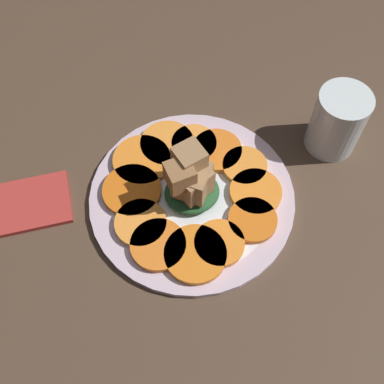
% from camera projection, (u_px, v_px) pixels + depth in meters
% --- Properties ---
extents(table_slab, '(1.20, 1.20, 0.02)m').
position_uv_depth(table_slab, '(192.00, 202.00, 0.71)').
color(table_slab, '#4C3828').
rests_on(table_slab, ground).
extents(plate, '(0.30, 0.30, 0.01)m').
position_uv_depth(plate, '(192.00, 197.00, 0.70)').
color(plate, silver).
rests_on(plate, table_slab).
extents(carrot_slice_0, '(0.08, 0.08, 0.01)m').
position_uv_depth(carrot_slice_0, '(167.00, 144.00, 0.74)').
color(carrot_slice_0, orange).
rests_on(carrot_slice_0, plate).
extents(carrot_slice_1, '(0.09, 0.09, 0.01)m').
position_uv_depth(carrot_slice_1, '(142.00, 160.00, 0.72)').
color(carrot_slice_1, orange).
rests_on(carrot_slice_1, plate).
extents(carrot_slice_2, '(0.09, 0.09, 0.01)m').
position_uv_depth(carrot_slice_2, '(132.00, 190.00, 0.70)').
color(carrot_slice_2, orange).
rests_on(carrot_slice_2, plate).
extents(carrot_slice_3, '(0.07, 0.07, 0.01)m').
position_uv_depth(carrot_slice_3, '(141.00, 223.00, 0.67)').
color(carrot_slice_3, orange).
rests_on(carrot_slice_3, plate).
extents(carrot_slice_4, '(0.08, 0.08, 0.01)m').
position_uv_depth(carrot_slice_4, '(158.00, 245.00, 0.65)').
color(carrot_slice_4, orange).
rests_on(carrot_slice_4, plate).
extents(carrot_slice_5, '(0.09, 0.09, 0.01)m').
position_uv_depth(carrot_slice_5, '(195.00, 254.00, 0.65)').
color(carrot_slice_5, orange).
rests_on(carrot_slice_5, plate).
extents(carrot_slice_6, '(0.07, 0.07, 0.01)m').
position_uv_depth(carrot_slice_6, '(219.00, 243.00, 0.65)').
color(carrot_slice_6, orange).
rests_on(carrot_slice_6, plate).
extents(carrot_slice_7, '(0.07, 0.07, 0.01)m').
position_uv_depth(carrot_slice_7, '(252.00, 220.00, 0.67)').
color(carrot_slice_7, orange).
rests_on(carrot_slice_7, plate).
extents(carrot_slice_8, '(0.08, 0.08, 0.01)m').
position_uv_depth(carrot_slice_8, '(256.00, 192.00, 0.69)').
color(carrot_slice_8, orange).
rests_on(carrot_slice_8, plate).
extents(carrot_slice_9, '(0.07, 0.07, 0.01)m').
position_uv_depth(carrot_slice_9, '(245.00, 166.00, 0.72)').
color(carrot_slice_9, orange).
rests_on(carrot_slice_9, plate).
extents(carrot_slice_10, '(0.08, 0.08, 0.01)m').
position_uv_depth(carrot_slice_10, '(217.00, 150.00, 0.73)').
color(carrot_slice_10, orange).
rests_on(carrot_slice_10, plate).
extents(carrot_slice_11, '(0.07, 0.07, 0.01)m').
position_uv_depth(carrot_slice_11, '(194.00, 144.00, 0.74)').
color(carrot_slice_11, '#F99539').
rests_on(carrot_slice_11, plate).
extents(center_pile, '(0.08, 0.07, 0.09)m').
position_uv_depth(center_pile, '(190.00, 180.00, 0.66)').
color(center_pile, '#235128').
rests_on(center_pile, plate).
extents(fork, '(0.18, 0.03, 0.00)m').
position_uv_depth(fork, '(204.00, 241.00, 0.66)').
color(fork, silver).
rests_on(fork, plate).
extents(water_glass, '(0.08, 0.08, 0.10)m').
position_uv_depth(water_glass, '(337.00, 122.00, 0.71)').
color(water_glass, silver).
rests_on(water_glass, table_slab).
extents(napkin, '(0.14, 0.09, 0.01)m').
position_uv_depth(napkin, '(20.00, 206.00, 0.70)').
color(napkin, '#B2332D').
rests_on(napkin, table_slab).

